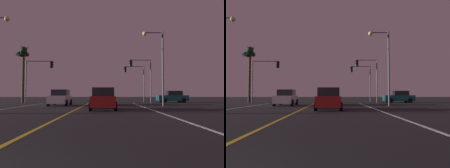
{
  "view_description": "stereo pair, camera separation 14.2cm",
  "coord_description": "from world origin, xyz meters",
  "views": [
    {
      "loc": [
        2.41,
        -1.88,
        1.2
      ],
      "look_at": [
        3.03,
        23.92,
        2.39
      ],
      "focal_mm": 35.71,
      "sensor_mm": 36.0,
      "label": 1
    },
    {
      "loc": [
        2.56,
        -1.88,
        1.2
      ],
      "look_at": [
        3.03,
        23.92,
        2.39
      ],
      "focal_mm": 35.71,
      "sensor_mm": 36.0,
      "label": 2
    }
  ],
  "objects": [
    {
      "name": "car_ahead_far",
      "position": [
        1.77,
        23.43,
        0.82
      ],
      "size": [
        2.02,
        4.3,
        1.7
      ],
      "rotation": [
        0.0,
        0.0,
        1.57
      ],
      "color": "black",
      "rests_on": "ground"
    },
    {
      "name": "car_crossing_side",
      "position": [
        12.0,
        30.26,
        0.82
      ],
      "size": [
        4.3,
        2.02,
        1.7
      ],
      "rotation": [
        0.0,
        0.0,
        3.14
      ],
      "color": "black",
      "rests_on": "ground"
    },
    {
      "name": "traffic_light_near_left",
      "position": [
        -6.6,
        27.84,
        4.22
      ],
      "size": [
        3.71,
        0.36,
        5.66
      ],
      "color": "#4C4C51",
      "rests_on": "ground"
    },
    {
      "name": "traffic_light_near_right",
      "position": [
        6.99,
        27.84,
        4.32
      ],
      "size": [
        2.97,
        0.36,
        5.86
      ],
      "rotation": [
        0.0,
        0.0,
        3.14
      ],
      "color": "#4C4C51",
      "rests_on": "ground"
    },
    {
      "name": "car_oncoming",
      "position": [
        -2.55,
        22.07,
        0.82
      ],
      "size": [
        2.02,
        4.3,
        1.7
      ],
      "rotation": [
        0.0,
        0.0,
        -1.57
      ],
      "color": "black",
      "rests_on": "ground"
    },
    {
      "name": "car_lead_same_lane",
      "position": [
        2.16,
        15.39,
        0.82
      ],
      "size": [
        2.02,
        4.3,
        1.7
      ],
      "rotation": [
        0.0,
        0.0,
        1.57
      ],
      "color": "black",
      "rests_on": "ground"
    },
    {
      "name": "lane_edge_right",
      "position": [
        5.91,
        10.67,
        0.0
      ],
      "size": [
        0.16,
        33.34,
        0.01
      ],
      "primitive_type": "cube",
      "color": "silver",
      "rests_on": "ground"
    },
    {
      "name": "lane_center_divider",
      "position": [
        0.0,
        10.67,
        0.0
      ],
      "size": [
        0.16,
        33.34,
        0.01
      ],
      "primitive_type": "cube",
      "color": "gold",
      "rests_on": "ground"
    },
    {
      "name": "traffic_light_far_right",
      "position": [
        6.82,
        33.34,
        4.21
      ],
      "size": [
        3.27,
        0.36,
        5.67
      ],
      "rotation": [
        0.0,
        0.0,
        3.14
      ],
      "color": "#4C4C51",
      "rests_on": "ground"
    },
    {
      "name": "street_lamp_right_far",
      "position": [
        7.65,
        20.61,
        4.9
      ],
      "size": [
        2.17,
        0.44,
        7.68
      ],
      "rotation": [
        0.0,
        0.0,
        3.14
      ],
      "color": "#4C4C51",
      "rests_on": "ground"
    },
    {
      "name": "palm_tree_left_far",
      "position": [
        -9.38,
        29.68,
        6.61
      ],
      "size": [
        1.94,
        2.06,
        8.32
      ],
      "color": "#473826",
      "rests_on": "ground"
    }
  ]
}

